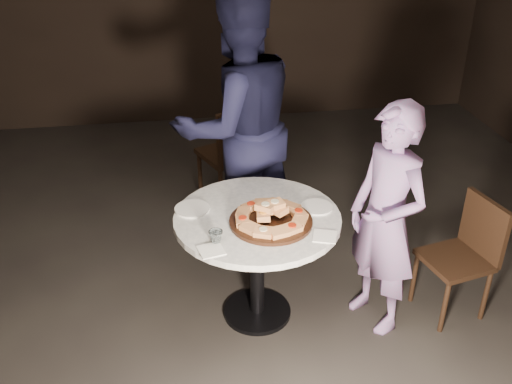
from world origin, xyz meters
TOP-DOWN VIEW (x-y plane):
  - floor at (0.00, 0.00)m, footprint 7.00×7.00m
  - table at (-0.03, 0.09)m, footprint 1.07×1.07m
  - serving_board at (0.03, 0.00)m, footprint 0.58×0.58m
  - focaccia_pile at (0.03, 0.01)m, footprint 0.42×0.42m
  - plate_left at (-0.40, 0.22)m, footprint 0.22×0.22m
  - plate_right at (0.33, 0.13)m, footprint 0.22×0.22m
  - water_glass at (-0.30, -0.15)m, footprint 0.08×0.08m
  - napkin_near at (-0.33, -0.22)m, footprint 0.15×0.15m
  - napkin_far at (0.29, -0.18)m, footprint 0.16×0.16m
  - chair_far at (-0.01, 1.44)m, footprint 0.57×0.58m
  - chair_right at (1.25, -0.04)m, footprint 0.45×0.43m
  - diner_navy at (-0.05, 0.89)m, footprint 1.11×0.98m
  - diner_teal at (0.69, -0.06)m, footprint 0.52×0.62m

SIDE VIEW (x-z plane):
  - floor at x=0.00m, z-range 0.00..0.00m
  - chair_right at x=1.25m, z-range 0.06..0.83m
  - chair_far at x=-0.01m, z-range 0.07..0.98m
  - table at x=-0.03m, z-range 0.23..0.96m
  - diner_teal at x=0.69m, z-range 0.00..1.43m
  - napkin_far at x=0.29m, z-range 0.73..0.74m
  - napkin_near at x=-0.33m, z-range 0.73..0.74m
  - plate_right at x=0.33m, z-range 0.73..0.74m
  - plate_left at x=-0.40m, z-range 0.73..0.74m
  - serving_board at x=0.03m, z-range 0.73..0.75m
  - water_glass at x=-0.30m, z-range 0.73..0.80m
  - focaccia_pile at x=0.03m, z-range 0.73..0.84m
  - diner_navy at x=-0.05m, z-range 0.00..1.91m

